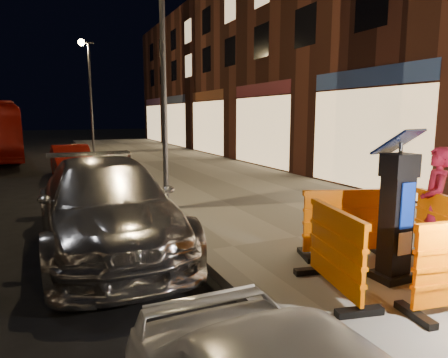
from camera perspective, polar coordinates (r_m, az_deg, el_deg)
name	(u,v)px	position (r m, az deg, el deg)	size (l,w,h in m)	color
ground_plane	(204,259)	(6.50, -2.92, -11.40)	(120.00, 120.00, 0.00)	black
sidewalk	(351,233)	(7.99, 17.75, -7.30)	(6.00, 60.00, 0.15)	gray
kerb	(204,255)	(6.47, -2.93, -10.78)	(0.30, 60.00, 0.15)	slate
parking_kiosk	(396,211)	(5.55, 23.42, -4.16)	(0.58, 0.58, 1.85)	black
barrier_back	(344,223)	(6.31, 16.82, -6.07)	(1.32, 0.54, 1.03)	#FC6B00
barrier_kerbside	(335,251)	(5.03, 15.63, -9.94)	(1.32, 0.54, 1.03)	#FC6B00
barrier_bldgside	(445,233)	(6.37, 29.04, -6.71)	(1.32, 0.54, 1.03)	#FC6B00
car_silver	(108,247)	(7.34, -16.20, -9.31)	(2.11, 5.20, 1.51)	#B4B4B9
car_red	(72,177)	(15.79, -20.83, 0.27)	(1.25, 3.59, 1.18)	maroon
man	(435,204)	(6.66, 27.86, -3.12)	(0.61, 0.40, 1.67)	#AA1732
street_lamp_mid	(164,74)	(9.05, -8.63, 14.59)	(0.12, 0.12, 6.00)	#3F3F44
street_lamp_far	(91,99)	(23.82, -18.47, 10.81)	(0.12, 0.12, 6.00)	#3F3F44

